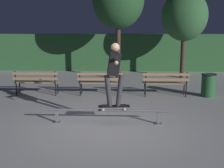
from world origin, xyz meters
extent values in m
plane|color=#ADAAA8|center=(0.00, 0.00, 0.00)|extent=(90.00, 90.00, 0.00)
cube|color=#2D5B33|center=(0.00, 9.73, 1.02)|extent=(24.00, 1.20, 2.05)
cylinder|color=slate|center=(0.00, 0.26, 0.33)|extent=(3.13, 0.06, 0.06)
cube|color=slate|center=(-1.28, 0.26, 0.15)|extent=(0.06, 0.06, 0.30)
cube|color=slate|center=(-1.28, 0.26, 0.01)|extent=(0.18, 0.18, 0.01)
cube|color=slate|center=(1.28, 0.26, 0.15)|extent=(0.06, 0.06, 0.30)
cube|color=slate|center=(1.28, 0.26, 0.01)|extent=(0.18, 0.18, 0.01)
cube|color=black|center=(0.17, 0.26, 0.44)|extent=(0.80, 0.29, 0.02)
cube|color=black|center=(0.17, 0.26, 0.45)|extent=(0.78, 0.27, 0.00)
cube|color=#9E9EA3|center=(0.44, 0.29, 0.42)|extent=(0.07, 0.17, 0.02)
cube|color=#9E9EA3|center=(-0.09, 0.24, 0.42)|extent=(0.07, 0.17, 0.02)
cylinder|color=beige|center=(0.44, 0.22, 0.39)|extent=(0.06, 0.04, 0.05)
cylinder|color=beige|center=(0.43, 0.37, 0.39)|extent=(0.06, 0.04, 0.05)
cylinder|color=beige|center=(-0.08, 0.16, 0.39)|extent=(0.06, 0.04, 0.05)
cylinder|color=beige|center=(-0.10, 0.31, 0.39)|extent=(0.06, 0.04, 0.05)
cube|color=black|center=(0.35, 0.29, 0.47)|extent=(0.27, 0.13, 0.03)
cube|color=black|center=(-0.01, 0.24, 0.47)|extent=(0.27, 0.13, 0.03)
cylinder|color=#333338|center=(0.31, 0.28, 0.84)|extent=(0.22, 0.15, 0.79)
cylinder|color=#333338|center=(0.03, 0.25, 0.84)|extent=(0.22, 0.15, 0.79)
cube|color=black|center=(0.17, 0.26, 1.50)|extent=(0.37, 0.40, 0.57)
cylinder|color=black|center=(0.21, -0.11, 1.66)|extent=(0.15, 0.61, 0.21)
cylinder|color=black|center=(0.13, 0.64, 1.66)|extent=(0.15, 0.61, 0.21)
sphere|color=tan|center=(0.25, -0.39, 1.61)|extent=(0.09, 0.09, 0.09)
sphere|color=tan|center=(0.10, 0.92, 1.61)|extent=(0.09, 0.09, 0.09)
sphere|color=tan|center=(0.20, 0.27, 1.90)|extent=(0.21, 0.21, 0.21)
cube|color=black|center=(-2.01, 3.49, 0.22)|extent=(0.04, 0.04, 0.44)
cube|color=black|center=(-2.01, 3.17, 0.22)|extent=(0.04, 0.04, 0.44)
cube|color=black|center=(-2.01, 3.13, 0.66)|extent=(0.04, 0.04, 0.44)
cube|color=black|center=(-3.42, 3.48, 0.22)|extent=(0.04, 0.04, 0.44)
cube|color=black|center=(-3.42, 3.16, 0.22)|extent=(0.04, 0.04, 0.44)
cube|color=black|center=(-3.42, 3.12, 0.66)|extent=(0.04, 0.04, 0.44)
cube|color=#937551|center=(-2.72, 3.46, 0.46)|extent=(1.60, 0.10, 0.04)
cube|color=#937551|center=(-2.72, 3.32, 0.46)|extent=(1.60, 0.10, 0.04)
cube|color=#937551|center=(-2.71, 3.18, 0.46)|extent=(1.60, 0.10, 0.04)
cube|color=#937551|center=(-2.71, 3.11, 0.62)|extent=(1.60, 0.05, 0.09)
cube|color=#937551|center=(-2.71, 3.11, 0.80)|extent=(1.60, 0.05, 0.09)
cube|color=black|center=(0.27, 3.49, 0.22)|extent=(0.04, 0.04, 0.44)
cube|color=black|center=(0.28, 3.17, 0.22)|extent=(0.04, 0.04, 0.44)
cube|color=black|center=(0.28, 3.13, 0.66)|extent=(0.04, 0.04, 0.44)
cube|color=black|center=(-1.13, 3.48, 0.22)|extent=(0.04, 0.04, 0.44)
cube|color=black|center=(-1.13, 3.16, 0.22)|extent=(0.04, 0.04, 0.44)
cube|color=black|center=(-1.13, 3.12, 0.66)|extent=(0.04, 0.04, 0.44)
cube|color=#937551|center=(-0.43, 3.46, 0.46)|extent=(1.60, 0.10, 0.04)
cube|color=#937551|center=(-0.43, 3.32, 0.46)|extent=(1.60, 0.10, 0.04)
cube|color=#937551|center=(-0.43, 3.18, 0.46)|extent=(1.60, 0.10, 0.04)
cube|color=#937551|center=(-0.43, 3.11, 0.62)|extent=(1.60, 0.05, 0.09)
cube|color=#937551|center=(-0.43, 3.11, 0.80)|extent=(1.60, 0.05, 0.09)
cube|color=black|center=(2.56, 3.49, 0.22)|extent=(0.04, 0.04, 0.44)
cube|color=black|center=(2.56, 3.17, 0.22)|extent=(0.04, 0.04, 0.44)
cube|color=black|center=(2.56, 3.13, 0.66)|extent=(0.04, 0.04, 0.44)
cube|color=black|center=(1.15, 3.48, 0.22)|extent=(0.04, 0.04, 0.44)
cube|color=black|center=(1.16, 3.16, 0.22)|extent=(0.04, 0.04, 0.44)
cube|color=black|center=(1.16, 3.12, 0.66)|extent=(0.04, 0.04, 0.44)
cube|color=#937551|center=(1.86, 3.46, 0.46)|extent=(1.60, 0.10, 0.04)
cube|color=#937551|center=(1.86, 3.32, 0.46)|extent=(1.60, 0.10, 0.04)
cube|color=#937551|center=(1.86, 3.18, 0.46)|extent=(1.60, 0.10, 0.04)
cube|color=#937551|center=(1.86, 3.11, 0.62)|extent=(1.60, 0.05, 0.09)
cube|color=#937551|center=(1.86, 3.11, 0.80)|extent=(1.60, 0.05, 0.09)
cylinder|color=#3D2D23|center=(3.21, 7.21, 1.01)|extent=(0.22, 0.22, 2.03)
ellipsoid|color=#2D5B33|center=(3.21, 7.21, 2.93)|extent=(2.13, 2.13, 2.34)
cylinder|color=#3D2D23|center=(0.11, 6.77, 1.31)|extent=(0.22, 0.22, 2.61)
ellipsoid|color=#234C28|center=(0.11, 6.77, 3.61)|extent=(2.35, 2.35, 2.58)
cylinder|color=#23562D|center=(3.36, 3.29, 0.39)|extent=(0.48, 0.48, 0.78)
torus|color=black|center=(3.36, 3.29, 0.78)|extent=(0.52, 0.52, 0.04)
camera|label=1|loc=(0.43, -6.57, 2.34)|focal=45.57mm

